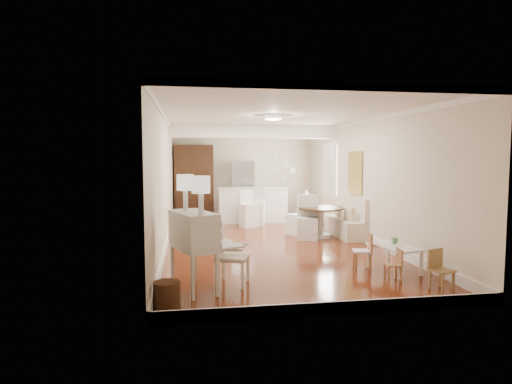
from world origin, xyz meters
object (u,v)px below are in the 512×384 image
object	(u,v)px
gustavian_armchair	(233,256)
sideboard	(305,207)
kids_chair_a	(393,264)
bar_stool_right	(257,206)
kids_chair_b	(362,251)
fridge	(254,189)
kids_table	(394,259)
slip_chair_near	(308,217)
kids_chair_c	(442,270)
pantry_cabinet	(194,182)
secretary_bureau	(194,251)
dining_table	(321,222)
slip_chair_far	(299,214)
bar_stool_left	(249,209)
wicker_basket	(167,295)
breakfast_counter	(253,205)

from	to	relation	value
gustavian_armchair	sideboard	distance (m)	7.04
kids_chair_a	bar_stool_right	size ratio (longest dim) A/B	0.47
kids_chair_b	fridge	size ratio (longest dim) A/B	0.35
kids_table	slip_chair_near	distance (m)	3.10
kids_chair_b	sideboard	world-z (taller)	sideboard
kids_chair_c	pantry_cabinet	xyz separation A→B (m)	(-3.46, 7.93, 0.85)
secretary_bureau	dining_table	distance (m)	4.77
gustavian_armchair	kids_chair_c	bearing A→B (deg)	-83.83
kids_chair_a	kids_chair_b	size ratio (longest dim) A/B	0.79
kids_table	kids_chair_a	size ratio (longest dim) A/B	1.75
kids_chair_c	kids_chair_a	bearing A→B (deg)	109.20
dining_table	fridge	distance (m)	3.89
pantry_cabinet	sideboard	world-z (taller)	pantry_cabinet
slip_chair_far	pantry_cabinet	distance (m)	4.21
gustavian_armchair	slip_chair_near	bearing A→B (deg)	-12.47
slip_chair_far	bar_stool_left	size ratio (longest dim) A/B	1.01
slip_chair_near	bar_stool_left	xyz separation A→B (m)	(-1.13, 1.94, -0.01)
kids_chair_b	bar_stool_right	size ratio (longest dim) A/B	0.59
kids_table	bar_stool_right	bearing A→B (deg)	106.22
kids_table	bar_stool_right	distance (m)	5.44
kids_chair_b	pantry_cabinet	distance (m)	7.23
sideboard	kids_chair_c	bearing A→B (deg)	-68.99
wicker_basket	breakfast_counter	size ratio (longest dim) A/B	0.17
dining_table	breakfast_counter	size ratio (longest dim) A/B	0.52
secretary_bureau	bar_stool_left	distance (m)	5.70
pantry_cabinet	kids_chair_a	bearing A→B (deg)	-67.70
kids_chair_c	slip_chair_far	xyz separation A→B (m)	(-0.91, 4.64, 0.21)
wicker_basket	gustavian_armchair	bearing A→B (deg)	42.99
slip_chair_near	pantry_cabinet	world-z (taller)	pantry_cabinet
slip_chair_far	bar_stool_left	world-z (taller)	slip_chair_far
kids_table	sideboard	size ratio (longest dim) A/B	1.10
kids_chair_b	bar_stool_left	bearing A→B (deg)	-151.50
slip_chair_far	sideboard	world-z (taller)	slip_chair_far
kids_chair_a	pantry_cabinet	bearing A→B (deg)	-152.84
kids_chair_c	sideboard	xyz separation A→B (m)	(-0.07, 7.14, 0.08)
gustavian_armchair	kids_chair_a	world-z (taller)	gustavian_armchair
slip_chair_near	gustavian_armchair	bearing A→B (deg)	-105.17
gustavian_armchair	kids_table	world-z (taller)	gustavian_armchair
kids_chair_a	bar_stool_left	world-z (taller)	bar_stool_left
kids_table	gustavian_armchair	bearing A→B (deg)	-173.24
secretary_bureau	kids_table	size ratio (longest dim) A/B	1.32
kids_chair_b	dining_table	bearing A→B (deg)	-170.49
kids_table	slip_chair_near	xyz separation A→B (m)	(-0.65, 3.02, 0.29)
kids_table	secretary_bureau	bearing A→B (deg)	-171.14
kids_chair_a	slip_chair_far	distance (m)	4.07
bar_stool_left	dining_table	bearing A→B (deg)	-70.10
wicker_basket	kids_chair_b	bearing A→B (deg)	24.16
wicker_basket	sideboard	world-z (taller)	sideboard
gustavian_armchair	kids_chair_c	world-z (taller)	gustavian_armchair
secretary_bureau	breakfast_counter	xyz separation A→B (m)	(1.80, 6.32, -0.06)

